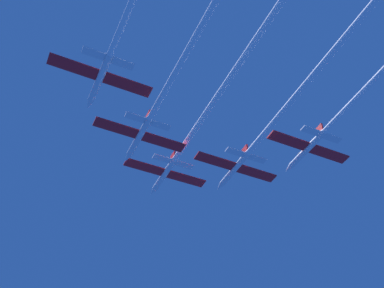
{
  "coord_description": "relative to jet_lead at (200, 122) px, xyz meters",
  "views": [
    {
      "loc": [
        -34.1,
        -88.19,
        -73.94
      ],
      "look_at": [
        0.28,
        -14.33,
        -0.13
      ],
      "focal_mm": 45.41,
      "sensor_mm": 36.0,
      "label": 1
    }
  ],
  "objects": [
    {
      "name": "jet_lead",
      "position": [
        0.0,
        0.0,
        0.0
      ],
      "size": [
        20.9,
        69.19,
        3.46
      ],
      "color": "white"
    },
    {
      "name": "jet_left_wing",
      "position": [
        -10.84,
        -18.78,
        -1.42
      ],
      "size": [
        20.9,
        84.79,
        3.46
      ],
      "color": "white"
    },
    {
      "name": "jet_right_wing",
      "position": [
        13.59,
        -17.18,
        -1.68
      ],
      "size": [
        20.9,
        82.66,
        3.46
      ],
      "color": "white"
    },
    {
      "name": "jet_right_outer",
      "position": [
        25.92,
        -23.33,
        -0.7
      ],
      "size": [
        20.9,
        69.15,
        3.46
      ],
      "color": "white"
    }
  ]
}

